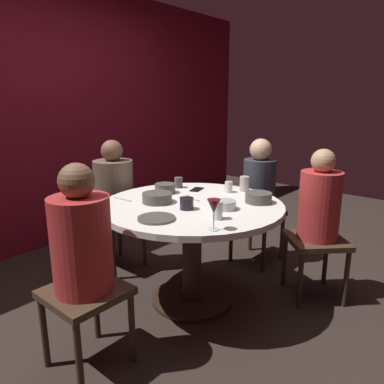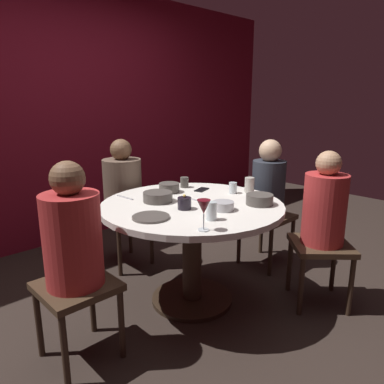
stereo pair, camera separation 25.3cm
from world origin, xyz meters
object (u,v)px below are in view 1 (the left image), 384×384
(seated_diner_left, at_px, (82,247))
(cup_by_left_diner, at_px, (179,183))
(bowl_small_white, at_px, (258,198))
(cup_center_front, at_px, (244,184))
(candle_holder, at_px, (187,203))
(seated_diner_front_right, at_px, (319,208))
(bowl_serving_large, at_px, (225,205))
(cup_by_right_diner, at_px, (229,187))
(bowl_sauce_side, at_px, (165,188))
(seated_diner_right, at_px, (259,187))
(wine_glass, at_px, (214,208))
(dinner_plate, at_px, (156,218))
(dining_table, at_px, (192,225))
(bowl_salad_center, at_px, (157,198))
(seated_diner_back, at_px, (114,191))
(cup_near_candle, at_px, (218,210))
(cell_phone, at_px, (197,189))

(seated_diner_left, bearing_deg, cup_by_left_diner, 18.15)
(bowl_small_white, bearing_deg, cup_center_front, 49.51)
(candle_holder, bearing_deg, seated_diner_front_right, -36.50)
(seated_diner_left, distance_m, cup_center_front, 1.43)
(cup_center_front, bearing_deg, bowl_serving_large, -160.99)
(bowl_serving_large, bearing_deg, cup_by_right_diner, 32.25)
(bowl_small_white, height_order, bowl_sauce_side, same)
(cup_by_left_diner, bearing_deg, bowl_serving_large, -110.91)
(seated_diner_right, bearing_deg, cup_center_front, 13.05)
(cup_by_right_diner, height_order, cup_center_front, cup_center_front)
(seated_diner_left, relative_size, wine_glass, 6.60)
(dinner_plate, distance_m, cup_by_left_diner, 0.83)
(dining_table, distance_m, candle_holder, 0.26)
(wine_glass, distance_m, bowl_salad_center, 0.67)
(candle_holder, relative_size, bowl_small_white, 0.54)
(seated_diner_back, height_order, cup_near_candle, seated_diner_back)
(cup_by_left_diner, bearing_deg, bowl_small_white, -87.37)
(seated_diner_front_right, bearing_deg, cup_by_right_diner, -24.64)
(cup_by_left_diner, bearing_deg, cup_center_front, -61.98)
(bowl_sauce_side, relative_size, cup_near_candle, 1.42)
(cell_phone, distance_m, cup_by_right_diner, 0.26)
(wine_glass, distance_m, cell_phone, 0.93)
(dining_table, height_order, dinner_plate, dinner_plate)
(cup_center_front, bearing_deg, cup_by_right_diner, 147.65)
(seated_diner_right, distance_m, seated_diner_front_right, 0.71)
(dinner_plate, bearing_deg, bowl_small_white, -20.96)
(seated_diner_right, height_order, cup_by_right_diner, seated_diner_right)
(seated_diner_left, relative_size, bowl_salad_center, 5.55)
(candle_holder, relative_size, bowl_salad_center, 0.48)
(seated_diner_back, relative_size, seated_diner_right, 1.00)
(seated_diner_back, bearing_deg, wine_glass, -14.16)
(seated_diner_right, xyz_separation_m, bowl_serving_large, (-0.89, -0.26, 0.08))
(seated_diner_front_right, distance_m, cup_center_front, 0.59)
(bowl_small_white, relative_size, cup_by_left_diner, 2.19)
(cell_phone, bearing_deg, bowl_sauce_side, -137.46)
(seated_diner_left, height_order, cup_near_candle, seated_diner_left)
(bowl_serving_large, bearing_deg, bowl_salad_center, 111.48)
(seated_diner_left, height_order, cell_phone, seated_diner_left)
(wine_glass, bearing_deg, candle_holder, 62.05)
(candle_holder, xyz_separation_m, cup_by_right_diner, (0.56, 0.05, 0.00))
(bowl_sauce_side, bearing_deg, dining_table, -103.78)
(cell_phone, xyz_separation_m, cup_by_right_diner, (0.10, -0.24, 0.04))
(cup_by_left_diner, bearing_deg, seated_diner_right, -30.78)
(dining_table, height_order, seated_diner_right, seated_diner_right)
(dinner_plate, bearing_deg, bowl_sauce_side, 39.88)
(bowl_serving_large, xyz_separation_m, bowl_sauce_side, (0.05, 0.61, 0.01))
(dining_table, bearing_deg, seated_diner_left, 180.00)
(dinner_plate, relative_size, cup_by_right_diner, 2.70)
(seated_diner_back, height_order, dinner_plate, seated_diner_back)
(seated_diner_left, bearing_deg, bowl_sauce_side, 19.62)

